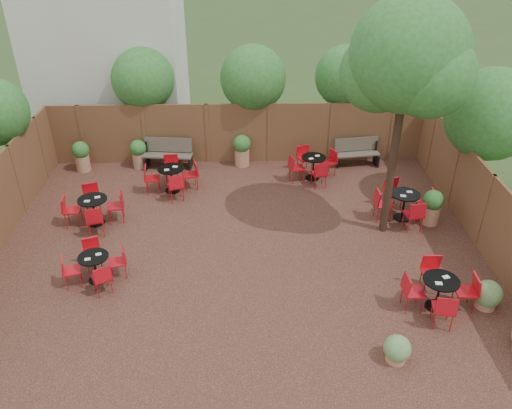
{
  "coord_description": "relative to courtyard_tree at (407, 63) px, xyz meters",
  "views": [
    {
      "loc": [
        0.13,
        -10.43,
        7.53
      ],
      "look_at": [
        0.44,
        0.5,
        1.0
      ],
      "focal_mm": 36.04,
      "sensor_mm": 36.0,
      "label": 1
    }
  ],
  "objects": [
    {
      "name": "ground",
      "position": [
        -3.78,
        -0.74,
        -4.43
      ],
      "size": [
        80.0,
        80.0,
        0.0
      ],
      "primitive_type": "plane",
      "color": "#354F23",
      "rests_on": "ground"
    },
    {
      "name": "courtyard_paving",
      "position": [
        -3.78,
        -0.74,
        -4.42
      ],
      "size": [
        12.0,
        10.0,
        0.02
      ],
      "primitive_type": "cube",
      "color": "#361A16",
      "rests_on": "ground"
    },
    {
      "name": "fence_back",
      "position": [
        -3.78,
        4.26,
        -3.43
      ],
      "size": [
        12.0,
        0.08,
        2.0
      ],
      "primitive_type": "cube",
      "color": "brown",
      "rests_on": "ground"
    },
    {
      "name": "fence_right",
      "position": [
        2.22,
        -0.74,
        -3.43
      ],
      "size": [
        0.08,
        10.0,
        2.0
      ],
      "primitive_type": "cube",
      "color": "brown",
      "rests_on": "ground"
    },
    {
      "name": "neighbour_building",
      "position": [
        -8.28,
        7.26,
        -0.43
      ],
      "size": [
        5.0,
        4.0,
        8.0
      ],
      "primitive_type": "cube",
      "color": "beige",
      "rests_on": "ground"
    },
    {
      "name": "overhang_foliage",
      "position": [
        -5.53,
        1.13,
        -1.74
      ],
      "size": [
        15.88,
        10.67,
        2.75
      ],
      "color": "#266721",
      "rests_on": "ground"
    },
    {
      "name": "courtyard_tree",
      "position": [
        0.0,
        0.0,
        0.0
      ],
      "size": [
        2.77,
        2.67,
        5.91
      ],
      "rotation": [
        0.0,
        0.0,
        -0.02
      ],
      "color": "black",
      "rests_on": "courtyard_paving"
    },
    {
      "name": "park_bench_left",
      "position": [
        -6.04,
        3.89,
        -3.91
      ],
      "size": [
        1.6,
        0.68,
        0.96
      ],
      "rotation": [
        0.0,
        0.0,
        -0.12
      ],
      "color": "brown",
      "rests_on": "courtyard_paving"
    },
    {
      "name": "park_bench_right",
      "position": [
        0.04,
        3.89,
        -3.95
      ],
      "size": [
        1.49,
        0.65,
        0.89
      ],
      "rotation": [
        0.0,
        0.0,
        0.13
      ],
      "color": "brown",
      "rests_on": "courtyard_paving"
    },
    {
      "name": "bistro_tables",
      "position": [
        -3.29,
        0.36,
        -3.98
      ],
      "size": [
        9.87,
        7.47,
        0.88
      ],
      "color": "black",
      "rests_on": "courtyard_paving"
    },
    {
      "name": "planters",
      "position": [
        -4.43,
        3.0,
        -3.87
      ],
      "size": [
        10.63,
        4.2,
        1.04
      ],
      "color": "#A97454",
      "rests_on": "courtyard_paving"
    },
    {
      "name": "low_shrubs",
      "position": [
        1.08,
        -3.88,
        -4.1
      ],
      "size": [
        3.13,
        1.97,
        0.7
      ],
      "color": "#A97454",
      "rests_on": "courtyard_paving"
    }
  ]
}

